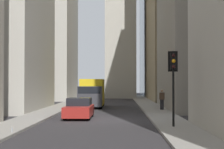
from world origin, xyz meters
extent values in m
plane|color=#302D30|center=(0.00, 0.00, 0.00)|extent=(135.00, 135.00, 0.00)
cube|color=gray|center=(0.00, 4.50, 0.07)|extent=(90.00, 2.20, 0.14)
cube|color=gray|center=(0.00, -4.50, 0.07)|extent=(90.00, 2.20, 0.14)
cube|color=#B7B2A5|center=(35.90, -1.49, 9.58)|extent=(4.99, 4.99, 19.15)
cube|color=yellow|center=(13.30, 1.40, 1.54)|extent=(4.60, 2.25, 2.60)
cube|color=#38383D|center=(10.10, 1.40, 1.19)|extent=(1.90, 2.25, 1.90)
cube|color=black|center=(10.10, 1.40, 1.79)|extent=(1.92, 2.09, 0.64)
cylinder|color=black|center=(10.10, 0.41, 0.44)|extent=(0.88, 0.28, 0.88)
cylinder|color=black|center=(10.10, 2.38, 0.44)|extent=(0.88, 0.28, 0.88)
cylinder|color=black|center=(14.70, 0.41, 0.44)|extent=(0.88, 0.28, 0.88)
cylinder|color=black|center=(14.70, 2.38, 0.44)|extent=(0.88, 0.28, 0.88)
cube|color=maroon|center=(0.83, 1.40, 0.53)|extent=(4.30, 1.78, 0.70)
cube|color=black|center=(1.03, 1.40, 1.15)|extent=(2.10, 1.58, 0.54)
cylinder|color=black|center=(-0.52, 0.62, 0.32)|extent=(0.64, 0.22, 0.64)
cylinder|color=black|center=(-0.52, 2.18, 0.32)|extent=(0.64, 0.22, 0.64)
cylinder|color=black|center=(2.18, 0.62, 0.32)|extent=(0.64, 0.22, 0.64)
cylinder|color=black|center=(2.18, 2.18, 0.32)|extent=(0.64, 0.22, 0.64)
cylinder|color=black|center=(-5.07, -4.28, 1.65)|extent=(0.12, 0.12, 3.02)
cube|color=black|center=(-5.07, -4.28, 3.61)|extent=(0.28, 0.32, 0.90)
cube|color=black|center=(-4.91, -4.28, 3.61)|extent=(0.03, 0.52, 1.10)
sphere|color=black|center=(-5.23, -4.28, 3.91)|extent=(0.20, 0.20, 0.20)
sphere|color=orange|center=(-5.23, -4.28, 3.61)|extent=(0.20, 0.20, 0.20)
sphere|color=black|center=(-5.23, -4.28, 3.31)|extent=(0.20, 0.20, 0.20)
cylinder|color=black|center=(7.53, -5.17, 0.58)|extent=(0.16, 0.16, 0.88)
cylinder|color=black|center=(7.53, -5.00, 0.58)|extent=(0.16, 0.16, 0.88)
cube|color=#4C3828|center=(7.53, -5.09, 1.32)|extent=(0.26, 0.44, 0.60)
sphere|color=#936B4C|center=(7.53, -5.09, 1.77)|extent=(0.22, 0.22, 0.22)
cylinder|color=#999EA3|center=(-7.52, 3.62, 0.24)|extent=(0.07, 0.07, 0.20)
cylinder|color=#999EA3|center=(-7.52, 3.62, 0.38)|extent=(0.03, 0.03, 0.07)
camera|label=1|loc=(-24.80, -1.47, 2.44)|focal=59.36mm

